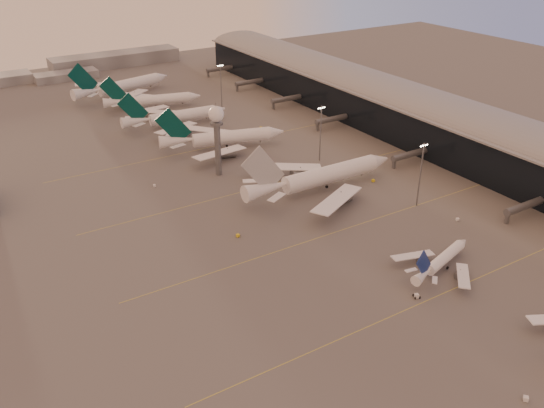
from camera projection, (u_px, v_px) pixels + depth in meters
ground at (414, 339)px, 148.85m from camera, size 700.00×700.00×0.00m
taxiway_markings at (363, 221)px, 205.34m from camera, size 180.00×185.25×0.02m
terminal at (417, 116)px, 278.14m from camera, size 57.00×362.00×23.04m
radar_tower at (217, 127)px, 232.51m from camera, size 6.40×6.40×31.10m
mast_b at (421, 172)px, 210.12m from camera, size 3.60×0.56×25.00m
mast_c at (321, 131)px, 249.38m from camera, size 3.60×0.56×25.00m
mast_d at (221, 84)px, 316.55m from camera, size 3.60×0.56×25.00m
distant_horizon at (79, 66)px, 394.37m from camera, size 165.00×37.50×9.00m
narrowbody_mid at (441, 262)px, 176.65m from camera, size 32.32×25.42×12.95m
widebody_white at (321, 180)px, 226.62m from camera, size 69.92×56.05×24.61m
greentail_a at (224, 140)px, 266.99m from camera, size 58.49×46.62×21.74m
greentail_b at (176, 119)px, 295.47m from camera, size 56.61×45.59×20.55m
greentail_c at (154, 102)px, 321.49m from camera, size 53.89×43.01×19.92m
greentail_d at (123, 88)px, 344.23m from camera, size 64.79×51.70×23.97m
gsv_truck_a at (526, 395)px, 129.84m from camera, size 5.94×5.59×2.43m
gsv_tug_mid at (417, 296)px, 164.39m from camera, size 4.56×3.66×1.13m
gsv_truck_b at (459, 218)px, 205.14m from camera, size 5.69×3.99×2.17m
gsv_truck_c at (239, 234)px, 195.17m from camera, size 5.67×2.88×2.19m
gsv_catering_b at (374, 177)px, 234.41m from camera, size 5.26×2.75×4.19m
gsv_tug_far at (263, 177)px, 238.36m from camera, size 2.93×3.76×0.94m
gsv_truck_d at (154, 184)px, 230.84m from camera, size 2.13×5.19×2.06m
gsv_tug_hangar at (261, 128)px, 291.94m from camera, size 4.31×3.60×1.06m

